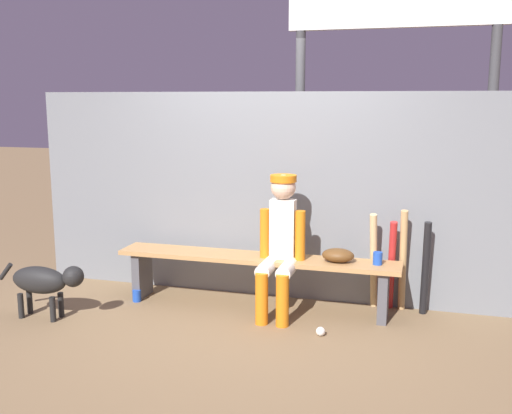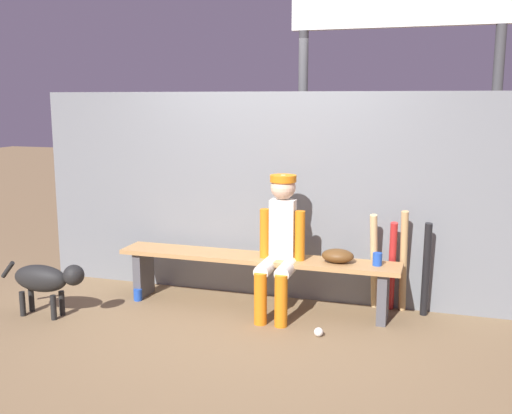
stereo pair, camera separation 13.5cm
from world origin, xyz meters
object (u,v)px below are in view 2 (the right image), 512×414
object	(u,v)px
bat_wood_tan	(403,262)
cup_on_ground	(138,295)
dugout_bench	(256,267)
bat_wood_natural	(374,262)
bat_aluminum_black	(426,270)
baseball	(319,332)
scoreboard	(404,15)
cup_on_bench	(377,259)
dog	(46,279)
baseball_glove	(338,256)
player_seated	(279,240)
bat_aluminum_red	(392,267)

from	to	relation	value
bat_wood_tan	cup_on_ground	distance (m)	2.48
dugout_bench	bat_wood_natural	xyz separation A→B (m)	(1.03, 0.25, 0.07)
cup_on_ground	bat_aluminum_black	bearing A→B (deg)	8.30
baseball	scoreboard	xyz separation A→B (m)	(0.45, 1.72, 2.65)
cup_on_bench	dog	size ratio (longest dim) A/B	0.13
cup_on_ground	cup_on_bench	world-z (taller)	cup_on_bench
bat_aluminum_black	dugout_bench	bearing A→B (deg)	-171.26
scoreboard	dog	xyz separation A→B (m)	(-2.82, -1.98, -2.35)
dugout_bench	dog	size ratio (longest dim) A/B	3.06
bat_wood_natural	bat_wood_tan	world-z (taller)	bat_wood_tan
bat_aluminum_black	baseball	xyz separation A→B (m)	(-0.79, -0.73, -0.39)
baseball	cup_on_bench	distance (m)	0.82
bat_aluminum_black	dog	world-z (taller)	bat_aluminum_black
baseball_glove	bat_wood_natural	distance (m)	0.39
player_seated	bat_aluminum_black	world-z (taller)	player_seated
scoreboard	cup_on_bench	bearing A→B (deg)	-92.51
dugout_bench	bat_wood_tan	distance (m)	1.31
baseball	cup_on_bench	size ratio (longest dim) A/B	0.67
baseball	cup_on_ground	xyz separation A→B (m)	(-1.81, 0.35, 0.02)
bat_aluminum_black	cup_on_ground	size ratio (longest dim) A/B	7.68
dugout_bench	dog	bearing A→B (deg)	-155.58
baseball	cup_on_ground	world-z (taller)	cup_on_ground
cup_on_ground	baseball_glove	bearing A→B (deg)	4.68
player_seated	cup_on_bench	bearing A→B (deg)	8.50
player_seated	bat_aluminum_red	distance (m)	1.04
player_seated	baseball	world-z (taller)	player_seated
bat_aluminum_black	scoreboard	xyz separation A→B (m)	(-0.35, 0.99, 2.26)
bat_aluminum_red	bat_aluminum_black	bearing A→B (deg)	-7.06
cup_on_bench	scoreboard	bearing A→B (deg)	87.49
dugout_bench	scoreboard	distance (m)	2.85
bat_aluminum_red	bat_aluminum_black	world-z (taller)	bat_aluminum_black
bat_wood_natural	scoreboard	distance (m)	2.44
dog	dugout_bench	bearing A→B (deg)	24.42
bat_wood_natural	baseball	world-z (taller)	bat_wood_natural
baseball_glove	bat_wood_tan	xyz separation A→B (m)	(0.54, 0.26, -0.08)
bat_wood_natural	cup_on_ground	xyz separation A→B (m)	(-2.16, -0.41, -0.39)
dugout_bench	bat_aluminum_red	distance (m)	1.22
dog	scoreboard	bearing A→B (deg)	35.18
bat_aluminum_red	baseball	xyz separation A→B (m)	(-0.50, -0.76, -0.38)
dugout_bench	scoreboard	bearing A→B (deg)	47.12
baseball_glove	player_seated	bearing A→B (deg)	-167.25
bat_wood_natural	scoreboard	size ratio (longest dim) A/B	0.24
bat_aluminum_red	scoreboard	bearing A→B (deg)	93.16
dugout_bench	bat_aluminum_red	bearing A→B (deg)	12.53
bat_aluminum_black	cup_on_ground	distance (m)	2.66
baseball_glove	bat_wood_natural	world-z (taller)	bat_wood_natural
bat_wood_tan	player_seated	bearing A→B (deg)	-160.00
player_seated	dog	size ratio (longest dim) A/B	1.47
cup_on_ground	bat_aluminum_red	bearing A→B (deg)	10.21
baseball_glove	bat_wood_tan	size ratio (longest dim) A/B	0.30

